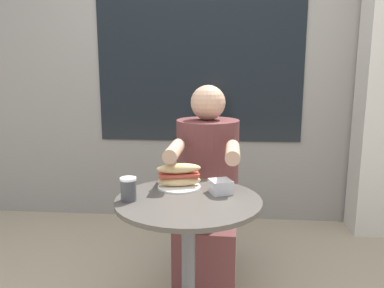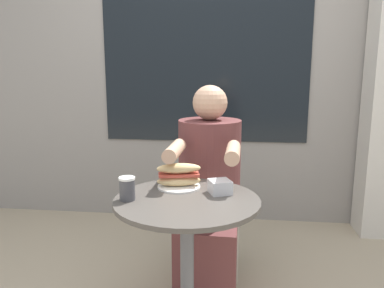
% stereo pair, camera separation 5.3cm
% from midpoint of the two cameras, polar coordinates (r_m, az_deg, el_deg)
% --- Properties ---
extents(storefront_wall, '(8.00, 0.09, 2.80)m').
position_cam_midpoint_polar(storefront_wall, '(3.16, 3.61, 13.47)').
color(storefront_wall, gray).
rests_on(storefront_wall, ground_plane).
extents(cafe_table, '(0.62, 0.62, 0.73)m').
position_cam_midpoint_polar(cafe_table, '(1.68, 0.18, -14.89)').
color(cafe_table, '#47423D').
rests_on(cafe_table, ground_plane).
extents(diner_chair, '(0.39, 0.39, 0.87)m').
position_cam_midpoint_polar(diner_chair, '(2.47, 3.81, -6.50)').
color(diner_chair, '#ADA393').
rests_on(diner_chair, ground_plane).
extents(seated_diner, '(0.36, 0.63, 1.19)m').
position_cam_midpoint_polar(seated_diner, '(2.14, 3.25, -9.41)').
color(seated_diner, brown).
rests_on(seated_diner, ground_plane).
extents(sandwich_on_plate, '(0.21, 0.20, 0.11)m').
position_cam_midpoint_polar(sandwich_on_plate, '(1.74, -1.14, -5.03)').
color(sandwich_on_plate, white).
rests_on(sandwich_on_plate, cafe_table).
extents(drink_cup, '(0.07, 0.07, 0.10)m').
position_cam_midpoint_polar(drink_cup, '(1.59, -8.90, -6.72)').
color(drink_cup, '#424247').
rests_on(drink_cup, cafe_table).
extents(napkin_box, '(0.12, 0.12, 0.06)m').
position_cam_midpoint_polar(napkin_box, '(1.67, 5.19, -6.52)').
color(napkin_box, silver).
rests_on(napkin_box, cafe_table).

